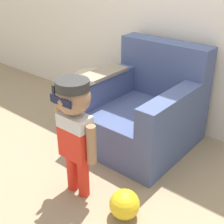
# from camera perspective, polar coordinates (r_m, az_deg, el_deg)

# --- Properties ---
(ground_plane) EXTENTS (10.00, 10.00, 0.00)m
(ground_plane) POSITION_cam_1_polar(r_m,az_deg,el_deg) (2.95, 3.73, -7.08)
(ground_plane) COLOR #998466
(armchair) EXTENTS (0.93, 0.98, 0.93)m
(armchair) POSITION_cam_1_polar(r_m,az_deg,el_deg) (2.95, 5.75, 0.29)
(armchair) COLOR #475684
(armchair) RESTS_ON ground_plane
(person_child) EXTENTS (0.38, 0.28, 0.92)m
(person_child) POSITION_cam_1_polar(r_m,az_deg,el_deg) (2.16, -6.82, -1.80)
(person_child) COLOR red
(person_child) RESTS_ON ground_plane
(side_table) EXTENTS (0.38, 0.38, 0.47)m
(side_table) POSITION_cam_1_polar(r_m,az_deg,el_deg) (3.55, -3.48, 4.27)
(side_table) COLOR beige
(side_table) RESTS_ON ground_plane
(toy_ball) EXTENTS (0.21, 0.21, 0.21)m
(toy_ball) POSITION_cam_1_polar(r_m,az_deg,el_deg) (2.24, 2.31, -16.51)
(toy_ball) COLOR yellow
(toy_ball) RESTS_ON ground_plane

